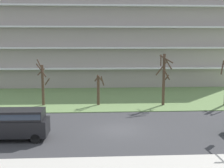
# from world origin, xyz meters

# --- Properties ---
(ground) EXTENTS (160.00, 160.00, 0.00)m
(ground) POSITION_xyz_m (0.00, 0.00, 0.00)
(ground) COLOR #38383A
(grass_lawn_strip) EXTENTS (80.00, 16.00, 0.08)m
(grass_lawn_strip) POSITION_xyz_m (0.00, 14.00, 0.04)
(grass_lawn_strip) COLOR #66844C
(grass_lawn_strip) RESTS_ON ground
(apartment_building) EXTENTS (42.12, 13.92, 16.39)m
(apartment_building) POSITION_xyz_m (0.00, 28.48, 8.19)
(apartment_building) COLOR #9E938C
(apartment_building) RESTS_ON ground
(tree_far_left) EXTENTS (1.55, 1.48, 5.52)m
(tree_far_left) POSITION_xyz_m (-8.16, 9.60, 2.73)
(tree_far_left) COLOR #4C3828
(tree_far_left) RESTS_ON ground
(tree_left) EXTENTS (1.23, 1.23, 3.73)m
(tree_left) POSITION_xyz_m (-1.64, 9.46, 2.01)
(tree_left) COLOR #4C3828
(tree_left) RESTS_ON ground
(tree_center) EXTENTS (1.79, 1.82, 6.12)m
(tree_center) POSITION_xyz_m (6.01, 8.95, 3.45)
(tree_center) COLOR #4C3828
(tree_center) RESTS_ON ground
(van_black_near_left) EXTENTS (5.22, 2.06, 2.36)m
(van_black_near_left) POSITION_xyz_m (-8.22, -2.00, 1.40)
(van_black_near_left) COLOR black
(van_black_near_left) RESTS_ON ground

